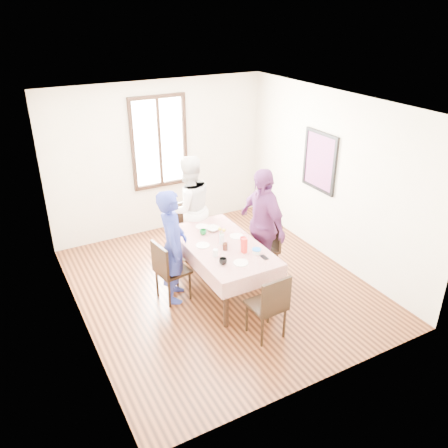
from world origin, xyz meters
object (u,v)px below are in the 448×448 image
Objects in this scene: chair_near at (266,305)px; person_right at (262,225)px; chair_left at (173,270)px; person_far at (189,208)px; dining_table at (222,268)px; chair_right at (262,250)px; chair_far at (189,231)px; person_left at (173,247)px.

chair_near is 0.52× the size of person_right.
person_far reaches higher than chair_left.
chair_right reaches higher than dining_table.
dining_table is 1.16m from chair_far.
person_right reaches higher than chair_near.
person_left is 0.94× the size of person_right.
dining_table is at bearing -78.60° from person_left.
chair_near is 0.52× the size of person_far.
person_far is (-0.00, -0.02, 0.42)m from chair_far.
chair_far is at bearing -91.78° from person_far.
chair_right is 1.36m from person_far.
person_left is (-1.40, 0.10, 0.37)m from chair_right.
chair_far is at bearing 32.43° from chair_right.
person_left reaches higher than chair_near.
chair_far reaches higher than dining_table.
chair_far is (0.00, 1.15, 0.08)m from dining_table.
dining_table is 1.84× the size of chair_far.
dining_table is 1.16m from chair_near.
chair_left and chair_right have the same top height.
person_right is at bearing 57.93° from chair_near.
chair_far is at bearing 87.74° from chair_near.
chair_near reaches higher than dining_table.
person_left reaches higher than chair_far.
chair_right is 1.31m from chair_far.
chair_right is (1.42, -0.10, 0.00)m from chair_left.
chair_right is at bearing -70.06° from person_left.
chair_near is (0.00, -1.15, 0.08)m from dining_table.
person_far is at bearing -11.09° from person_left.
chair_right and chair_near have the same top height.
chair_right is at bearing 121.53° from person_far.
chair_right is at bearing 87.88° from person_right.
chair_left is (-0.71, 0.16, 0.08)m from dining_table.
chair_near is at bearing 88.22° from person_far.
chair_left is 0.55× the size of person_left.
chair_left is at bearing 52.17° from person_far.
chair_near is 1.53m from person_left.
chair_left is 1.00× the size of chair_far.
person_left reaches higher than chair_left.
dining_table is at bearing 88.22° from person_far.
person_right is (0.69, -1.08, 0.01)m from person_far.
chair_far is at bearing 90.00° from dining_table.
chair_left is 1.00× the size of chair_right.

